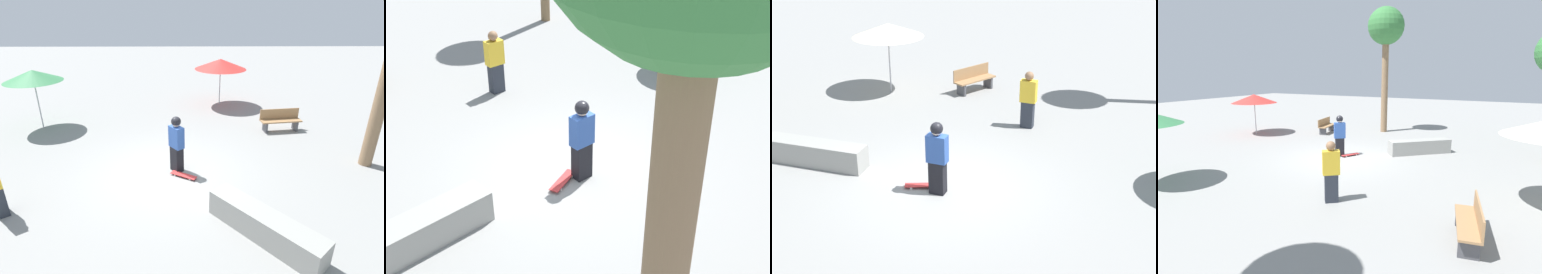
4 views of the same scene
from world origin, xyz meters
TOP-DOWN VIEW (x-y plane):
  - ground_plane at (0.00, 0.00)m, footprint 60.00×60.00m
  - skater_main at (0.30, 0.19)m, footprint 0.48×0.52m
  - skateboard at (0.50, -0.20)m, footprint 0.80×0.57m
  - concrete_ledge at (2.24, -2.68)m, footprint 2.21×2.43m
  - bench_far at (-4.19, -5.39)m, footprint 1.65×0.71m
  - shade_umbrella_cream at (-1.73, -6.90)m, footprint 2.41×2.41m
  - bystander_watching at (-3.79, -1.84)m, footprint 0.48×0.52m

SIDE VIEW (x-z plane):
  - ground_plane at x=0.00m, z-range 0.00..0.00m
  - skateboard at x=0.50m, z-range 0.02..0.09m
  - concrete_ledge at x=2.24m, z-range 0.00..0.60m
  - bench_far at x=-4.19m, z-range 0.00..0.85m
  - bystander_watching at x=-3.79m, z-range 0.00..1.68m
  - skater_main at x=0.30m, z-range 0.07..1.79m
  - shade_umbrella_cream at x=-1.73m, z-range 0.95..3.31m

